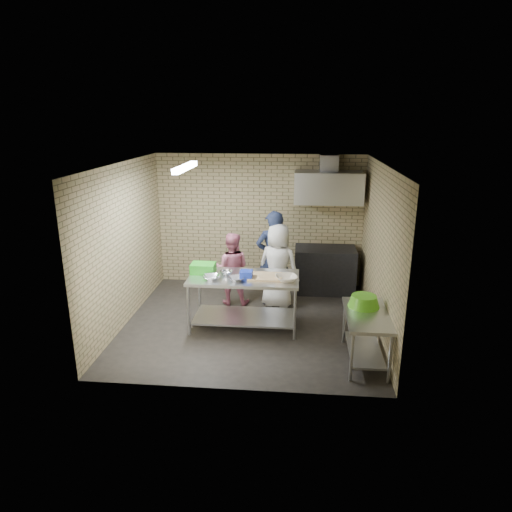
{
  "coord_description": "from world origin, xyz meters",
  "views": [
    {
      "loc": [
        0.8,
        -7.14,
        3.43
      ],
      "look_at": [
        0.1,
        0.2,
        1.15
      ],
      "focal_mm": 32.09,
      "sensor_mm": 36.0,
      "label": 1
    }
  ],
  "objects_px": {
    "green_crate": "(203,268)",
    "bottle_red": "(330,190)",
    "side_counter": "(365,338)",
    "woman_white": "(278,266)",
    "stove": "(325,270)",
    "bottle_green": "(351,191)",
    "man_navy": "(273,258)",
    "green_basin": "(364,301)",
    "prep_table": "(244,302)",
    "woman_pink": "(232,269)",
    "blue_tub": "(246,275)"
  },
  "relations": [
    {
      "from": "bottle_red",
      "to": "man_navy",
      "type": "xyz_separation_m",
      "value": [
        -1.05,
        -0.94,
        -1.14
      ]
    },
    {
      "from": "stove",
      "to": "green_basin",
      "type": "bearing_deg",
      "value": -80.24
    },
    {
      "from": "prep_table",
      "to": "stove",
      "type": "distance_m",
      "value": 2.28
    },
    {
      "from": "green_basin",
      "to": "man_navy",
      "type": "xyz_separation_m",
      "value": [
        -1.43,
        1.8,
        0.05
      ]
    },
    {
      "from": "bottle_green",
      "to": "woman_pink",
      "type": "xyz_separation_m",
      "value": [
        -2.22,
        -1.04,
        -1.33
      ]
    },
    {
      "from": "green_crate",
      "to": "bottle_red",
      "type": "bearing_deg",
      "value": 41.24
    },
    {
      "from": "side_counter",
      "to": "green_basin",
      "type": "distance_m",
      "value": 0.52
    },
    {
      "from": "green_crate",
      "to": "woman_pink",
      "type": "height_order",
      "value": "woman_pink"
    },
    {
      "from": "bottle_red",
      "to": "woman_white",
      "type": "xyz_separation_m",
      "value": [
        -0.95,
        -1.1,
        -1.24
      ]
    },
    {
      "from": "prep_table",
      "to": "side_counter",
      "type": "relative_size",
      "value": 1.5
    },
    {
      "from": "blue_tub",
      "to": "green_basin",
      "type": "bearing_deg",
      "value": -19.02
    },
    {
      "from": "green_crate",
      "to": "bottle_red",
      "type": "height_order",
      "value": "bottle_red"
    },
    {
      "from": "green_crate",
      "to": "bottle_red",
      "type": "distance_m",
      "value": 3.07
    },
    {
      "from": "stove",
      "to": "man_navy",
      "type": "relative_size",
      "value": 0.67
    },
    {
      "from": "side_counter",
      "to": "woman_white",
      "type": "xyz_separation_m",
      "value": [
        -1.35,
        1.89,
        0.41
      ]
    },
    {
      "from": "stove",
      "to": "bottle_green",
      "type": "height_order",
      "value": "bottle_green"
    },
    {
      "from": "green_crate",
      "to": "bottle_green",
      "type": "relative_size",
      "value": 2.66
    },
    {
      "from": "woman_pink",
      "to": "man_navy",
      "type": "bearing_deg",
      "value": -172.19
    },
    {
      "from": "woman_pink",
      "to": "side_counter",
      "type": "bearing_deg",
      "value": 138.89
    },
    {
      "from": "green_basin",
      "to": "woman_pink",
      "type": "distance_m",
      "value": 2.78
    },
    {
      "from": "prep_table",
      "to": "woman_pink",
      "type": "xyz_separation_m",
      "value": [
        -0.35,
        0.98,
        0.24
      ]
    },
    {
      "from": "green_crate",
      "to": "green_basin",
      "type": "xyz_separation_m",
      "value": [
        2.55,
        -0.84,
        -0.14
      ]
    },
    {
      "from": "side_counter",
      "to": "stove",
      "type": "bearing_deg",
      "value": 99.29
    },
    {
      "from": "bottle_red",
      "to": "prep_table",
      "type": "bearing_deg",
      "value": -126.0
    },
    {
      "from": "stove",
      "to": "blue_tub",
      "type": "relative_size",
      "value": 6.01
    },
    {
      "from": "bottle_green",
      "to": "woman_pink",
      "type": "height_order",
      "value": "bottle_green"
    },
    {
      "from": "side_counter",
      "to": "green_basin",
      "type": "height_order",
      "value": "green_basin"
    },
    {
      "from": "stove",
      "to": "blue_tub",
      "type": "height_order",
      "value": "blue_tub"
    },
    {
      "from": "side_counter",
      "to": "green_basin",
      "type": "bearing_deg",
      "value": 94.57
    },
    {
      "from": "side_counter",
      "to": "bottle_green",
      "type": "height_order",
      "value": "bottle_green"
    },
    {
      "from": "prep_table",
      "to": "woman_white",
      "type": "distance_m",
      "value": 1.11
    },
    {
      "from": "green_basin",
      "to": "man_navy",
      "type": "bearing_deg",
      "value": 128.38
    },
    {
      "from": "green_crate",
      "to": "side_counter",
      "type": "bearing_deg",
      "value": -22.99
    },
    {
      "from": "side_counter",
      "to": "stove",
      "type": "relative_size",
      "value": 1.0
    },
    {
      "from": "prep_table",
      "to": "side_counter",
      "type": "bearing_deg",
      "value": -27.44
    },
    {
      "from": "green_crate",
      "to": "woman_white",
      "type": "height_order",
      "value": "woman_white"
    },
    {
      "from": "woman_pink",
      "to": "woman_white",
      "type": "relative_size",
      "value": 0.87
    },
    {
      "from": "man_navy",
      "to": "green_basin",
      "type": "bearing_deg",
      "value": 115.85
    },
    {
      "from": "side_counter",
      "to": "green_crate",
      "type": "xyz_separation_m",
      "value": [
        -2.57,
        1.09,
        0.6
      ]
    },
    {
      "from": "green_crate",
      "to": "green_basin",
      "type": "relative_size",
      "value": 0.87
    },
    {
      "from": "stove",
      "to": "bottle_red",
      "type": "bearing_deg",
      "value": 78.23
    },
    {
      "from": "green_crate",
      "to": "green_basin",
      "type": "height_order",
      "value": "green_crate"
    },
    {
      "from": "woman_white",
      "to": "man_navy",
      "type": "bearing_deg",
      "value": -39.34
    },
    {
      "from": "bottle_green",
      "to": "man_navy",
      "type": "height_order",
      "value": "bottle_green"
    },
    {
      "from": "side_counter",
      "to": "man_navy",
      "type": "bearing_deg",
      "value": 125.2
    },
    {
      "from": "stove",
      "to": "man_navy",
      "type": "distance_m",
      "value": 1.29
    },
    {
      "from": "woman_pink",
      "to": "blue_tub",
      "type": "bearing_deg",
      "value": 110.55
    },
    {
      "from": "man_navy",
      "to": "woman_white",
      "type": "xyz_separation_m",
      "value": [
        0.1,
        -0.16,
        -0.1
      ]
    },
    {
      "from": "green_basin",
      "to": "woman_pink",
      "type": "xyz_separation_m",
      "value": [
        -2.2,
        1.7,
        -0.15
      ]
    },
    {
      "from": "side_counter",
      "to": "bottle_green",
      "type": "xyz_separation_m",
      "value": [
        0.0,
        2.99,
        1.64
      ]
    }
  ]
}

